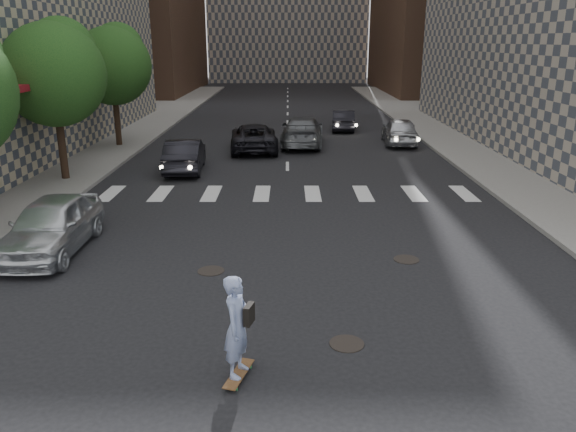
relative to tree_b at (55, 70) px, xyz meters
name	(u,v)px	position (x,y,z in m)	size (l,w,h in m)	color
ground	(287,291)	(9.45, -11.14, -4.65)	(160.00, 160.00, 0.00)	black
sidewalk_left	(39,143)	(-5.05, 8.86, -4.57)	(13.00, 80.00, 0.15)	gray
sidewalk_right	(536,143)	(23.95, 8.86, -4.57)	(13.00, 80.00, 0.15)	gray
tree_b	(55,70)	(0.00, 0.00, 0.00)	(4.20, 4.20, 6.60)	#382619
tree_c	(114,62)	(0.00, 8.00, 0.00)	(4.20, 4.20, 6.60)	#382619
manhole_a	(347,344)	(10.65, -13.64, -4.64)	(0.70, 0.70, 0.02)	black
manhole_b	(211,271)	(7.45, -9.94, -4.64)	(0.70, 0.70, 0.02)	black
manhole_c	(406,259)	(12.75, -9.14, -4.64)	(0.70, 0.70, 0.02)	black
skateboarder	(238,326)	(8.60, -14.82, -3.60)	(0.62, 1.03, 1.99)	brown
silver_sedan	(51,225)	(2.76, -8.46, -3.86)	(1.85, 4.60, 1.57)	silver
traffic_car_a	(185,155)	(4.74, 1.86, -3.90)	(1.57, 4.51, 1.49)	black
traffic_car_b	(302,131)	(10.30, 8.38, -3.82)	(2.31, 5.68, 1.65)	#55585C
traffic_car_c	(254,137)	(7.62, 6.86, -3.91)	(2.43, 5.26, 1.46)	black
traffic_car_d	(400,131)	(15.95, 8.86, -3.87)	(1.84, 4.56, 1.56)	#B3B5BB
traffic_car_e	(343,120)	(13.20, 14.17, -3.97)	(1.43, 4.11, 1.35)	black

